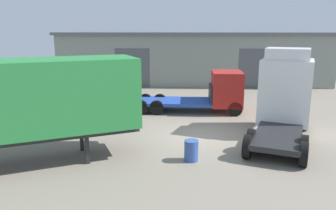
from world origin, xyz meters
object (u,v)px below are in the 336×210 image
tractor_unit_white (284,94)px  gravel_pile (50,93)px  oil_drum (191,151)px  flatbed_truck_red (212,92)px

tractor_unit_white → gravel_pile: tractor_unit_white is taller
gravel_pile → oil_drum: gravel_pile is taller
gravel_pile → tractor_unit_white: bearing=-21.6°
tractor_unit_white → gravel_pile: 15.74m
tractor_unit_white → oil_drum: size_ratio=7.71×
flatbed_truck_red → gravel_pile: 11.40m
flatbed_truck_red → tractor_unit_white: bearing=-52.0°
tractor_unit_white → oil_drum: (-4.79, -3.93, -1.63)m
tractor_unit_white → oil_drum: 6.40m
tractor_unit_white → flatbed_truck_red: (-3.29, 4.40, -0.79)m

